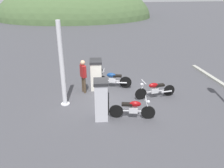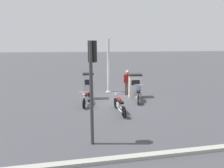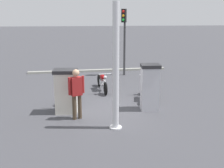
% 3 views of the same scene
% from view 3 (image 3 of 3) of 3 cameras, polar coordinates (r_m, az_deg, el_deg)
% --- Properties ---
extents(ground_plane, '(120.00, 120.00, 0.00)m').
position_cam_3_polar(ground_plane, '(10.92, -0.97, -4.43)').
color(ground_plane, '#424247').
extents(fuel_pump_near, '(0.65, 0.72, 1.72)m').
position_cam_3_polar(fuel_pump_near, '(10.35, 7.70, -0.60)').
color(fuel_pump_near, silver).
rests_on(fuel_pump_near, ground).
extents(fuel_pump_far, '(0.70, 0.87, 1.59)m').
position_cam_3_polar(fuel_pump_far, '(10.10, -9.32, -1.41)').
color(fuel_pump_far, silver).
rests_on(fuel_pump_far, ground).
extents(motorcycle_near_pump, '(1.88, 0.68, 0.93)m').
position_cam_3_polar(motorcycle_near_pump, '(11.71, 6.92, -0.83)').
color(motorcycle_near_pump, black).
rests_on(motorcycle_near_pump, ground).
extents(motorcycle_far_pump, '(1.90, 0.76, 0.96)m').
position_cam_3_polar(motorcycle_far_pump, '(11.05, -9.15, -1.84)').
color(motorcycle_far_pump, black).
rests_on(motorcycle_far_pump, ground).
extents(motorcycle_extra, '(2.07, 0.56, 0.93)m').
position_cam_3_polar(motorcycle_extra, '(12.86, -2.00, 0.63)').
color(motorcycle_extra, black).
rests_on(motorcycle_extra, ground).
extents(attendant_person, '(0.33, 0.56, 1.72)m').
position_cam_3_polar(attendant_person, '(9.39, -7.25, -1.37)').
color(attendant_person, '#473828').
rests_on(attendant_person, ground).
extents(roadside_traffic_light, '(0.39, 0.31, 3.69)m').
position_cam_3_polar(roadside_traffic_light, '(15.72, 2.50, 10.81)').
color(roadside_traffic_light, '#38383A').
rests_on(roadside_traffic_light, ground).
extents(canopy_support_pole, '(0.40, 0.40, 3.85)m').
position_cam_3_polar(canopy_support_pole, '(8.36, 0.78, 2.78)').
color(canopy_support_pole, silver).
rests_on(canopy_support_pole, ground).
extents(road_edge_kerb, '(0.74, 8.33, 0.12)m').
position_cam_3_polar(road_edge_kerb, '(17.08, -2.84, 2.77)').
color(road_edge_kerb, '#9E9E93').
rests_on(road_edge_kerb, ground).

